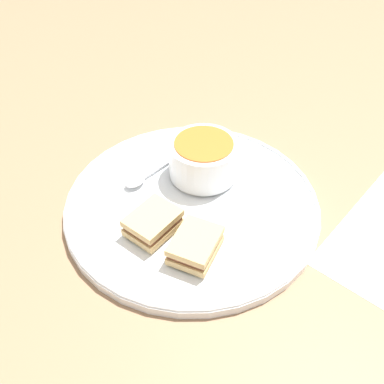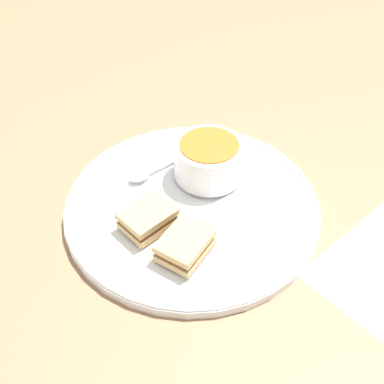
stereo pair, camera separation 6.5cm
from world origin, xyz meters
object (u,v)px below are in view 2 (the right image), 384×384
at_px(soup_bowl, 211,160).
at_px(sandwich_half_near, 148,218).
at_px(spoon, 144,174).
at_px(sandwich_half_far, 185,245).

height_order(soup_bowl, sandwich_half_near, soup_bowl).
xyz_separation_m(soup_bowl, spoon, (0.09, 0.05, -0.03)).
height_order(spoon, sandwich_half_near, sandwich_half_near).
bearing_deg(soup_bowl, sandwich_half_far, 100.10).
xyz_separation_m(sandwich_half_near, sandwich_half_far, (-0.07, 0.02, 0.00)).
bearing_deg(spoon, sandwich_half_far, 75.86).
relative_size(soup_bowl, sandwich_half_near, 1.24).
relative_size(spoon, sandwich_half_far, 1.35).
xyz_separation_m(spoon, sandwich_half_near, (-0.06, 0.09, 0.01)).
bearing_deg(spoon, soup_bowl, 143.55).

